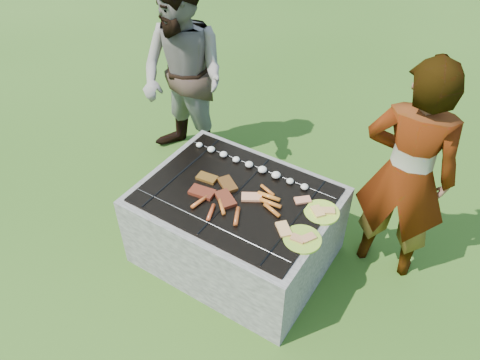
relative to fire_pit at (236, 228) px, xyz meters
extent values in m
plane|color=#264B12|center=(0.00, 0.00, -0.28)|extent=(60.00, 60.00, 0.00)
cube|color=gray|center=(0.00, 0.41, 0.02)|extent=(1.30, 0.18, 0.60)
cube|color=#AAA297|center=(0.00, -0.41, 0.02)|extent=(1.30, 0.18, 0.60)
cube|color=#A8A295|center=(-0.56, 0.00, 0.02)|extent=(0.18, 0.64, 0.60)
cube|color=#A49C91|center=(0.56, 0.00, 0.02)|extent=(0.18, 0.64, 0.60)
cube|color=black|center=(0.00, 0.00, -0.04)|extent=(0.94, 0.64, 0.48)
sphere|color=#FF5914|center=(0.00, 0.00, 0.18)|extent=(0.10, 0.10, 0.10)
cube|color=black|center=(0.00, 0.00, 0.32)|extent=(1.20, 0.90, 0.01)
cylinder|color=black|center=(-0.45, 0.00, 0.33)|extent=(0.01, 0.88, 0.01)
cylinder|color=black|center=(0.00, 0.00, 0.33)|extent=(0.01, 0.88, 0.01)
cylinder|color=black|center=(0.45, 0.00, 0.33)|extent=(0.01, 0.88, 0.01)
cylinder|color=black|center=(0.00, -0.32, 0.33)|extent=(1.18, 0.01, 0.01)
cylinder|color=black|center=(0.00, 0.32, 0.33)|extent=(1.18, 0.01, 0.01)
ellipsoid|color=white|center=(-0.52, 0.30, 0.35)|extent=(0.05, 0.05, 0.03)
ellipsoid|color=white|center=(-0.41, 0.30, 0.35)|extent=(0.06, 0.06, 0.04)
ellipsoid|color=white|center=(-0.30, 0.30, 0.35)|extent=(0.06, 0.06, 0.04)
ellipsoid|color=white|center=(-0.19, 0.30, 0.35)|extent=(0.05, 0.05, 0.04)
ellipsoid|color=beige|center=(-0.08, 0.30, 0.35)|extent=(0.06, 0.06, 0.04)
ellipsoid|color=white|center=(0.03, 0.30, 0.35)|extent=(0.06, 0.06, 0.04)
ellipsoid|color=beige|center=(0.14, 0.30, 0.35)|extent=(0.06, 0.06, 0.04)
ellipsoid|color=beige|center=(0.25, 0.30, 0.35)|extent=(0.05, 0.05, 0.04)
ellipsoid|color=beige|center=(0.37, 0.30, 0.35)|extent=(0.05, 0.05, 0.04)
cube|color=#A0651D|center=(-0.26, 0.02, 0.34)|extent=(0.15, 0.10, 0.02)
cube|color=brown|center=(-0.10, 0.04, 0.34)|extent=(0.18, 0.16, 0.02)
cube|color=#9A361C|center=(-0.20, -0.12, 0.34)|extent=(0.18, 0.12, 0.02)
cube|color=#97331B|center=(-0.03, -0.09, 0.34)|extent=(0.19, 0.17, 0.02)
cylinder|color=orange|center=(0.17, 0.13, 0.34)|extent=(0.13, 0.06, 0.02)
cylinder|color=orange|center=(0.21, 0.08, 0.34)|extent=(0.16, 0.04, 0.03)
cylinder|color=orange|center=(0.25, 0.03, 0.34)|extent=(0.15, 0.04, 0.03)
cylinder|color=#BB4F1E|center=(0.29, -0.02, 0.34)|extent=(0.14, 0.07, 0.03)
cylinder|color=orange|center=(0.00, -0.17, 0.34)|extent=(0.12, 0.11, 0.03)
cylinder|color=#BE631F|center=(0.13, -0.19, 0.34)|extent=(0.09, 0.15, 0.03)
cylinder|color=#EF5C27|center=(-0.15, -0.21, 0.34)|extent=(0.05, 0.14, 0.03)
cylinder|color=#E25025|center=(-0.03, -0.25, 0.34)|extent=(0.07, 0.14, 0.03)
cube|color=#F1A97B|center=(0.11, 0.02, 0.34)|extent=(0.16, 0.14, 0.02)
cube|color=#EEB27A|center=(0.43, -0.12, 0.34)|extent=(0.14, 0.14, 0.02)
cube|color=#F5B57D|center=(0.41, 0.18, 0.34)|extent=(0.12, 0.12, 0.01)
cylinder|color=#ECFA3B|center=(0.56, 0.16, 0.33)|extent=(0.27, 0.27, 0.01)
cube|color=#DFAC72|center=(0.54, 0.14, 0.34)|extent=(0.12, 0.11, 0.02)
cube|color=tan|center=(0.59, 0.18, 0.34)|extent=(0.11, 0.10, 0.02)
cylinder|color=#B6CC30|center=(0.56, -0.12, 0.33)|extent=(0.30, 0.30, 0.02)
cube|color=tan|center=(0.54, -0.14, 0.34)|extent=(0.09, 0.06, 0.01)
cube|color=#E5AF75|center=(0.59, -0.10, 0.34)|extent=(0.09, 0.11, 0.02)
imported|color=gray|center=(0.95, 0.54, 0.54)|extent=(0.63, 0.45, 1.65)
imported|color=gray|center=(-1.01, 0.75, 0.56)|extent=(0.89, 0.74, 1.68)
camera|label=1|loc=(1.28, -1.94, 2.46)|focal=35.00mm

